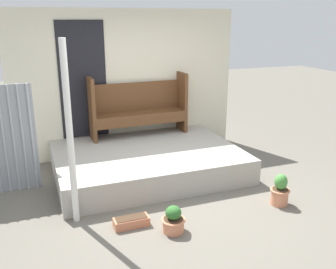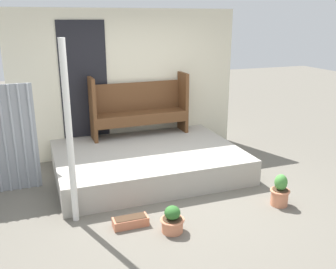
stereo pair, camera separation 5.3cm
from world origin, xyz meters
The scene contains 8 objects.
ground_plane centered at (0.00, 0.00, 0.00)m, with size 24.00×24.00×0.00m, color #666056.
porch_slab centered at (-0.09, 1.07, 0.20)m, with size 2.91×2.14×0.40m.
house_wall centered at (-0.13, 2.17, 1.31)m, with size 4.11×0.08×2.60m.
support_post centered at (-1.39, -0.07, 1.12)m, with size 0.08×0.08×2.23m.
bench centered at (0.03, 1.93, 0.93)m, with size 1.74×0.43×1.09m.
flower_pot_left centered at (-0.35, -0.74, 0.15)m, with size 0.29×0.29×0.33m.
flower_pot_middle centered at (1.26, -0.62, 0.19)m, with size 0.27×0.27×0.45m.
planter_box_rect centered at (-0.78, -0.45, 0.06)m, with size 0.43×0.18×0.12m.
Camera 2 is at (-1.74, -4.40, 2.44)m, focal length 40.00 mm.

